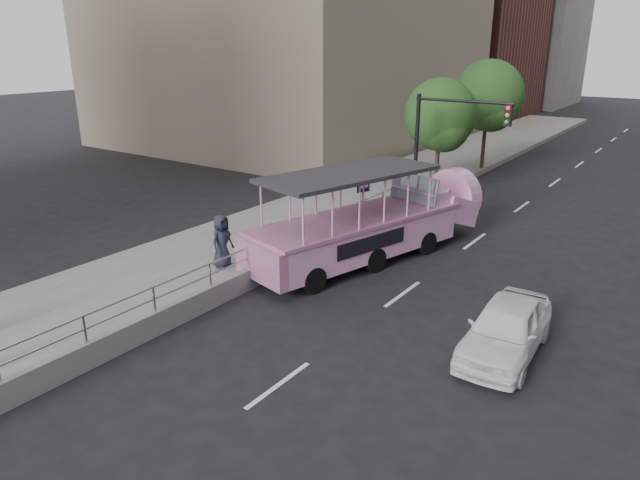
# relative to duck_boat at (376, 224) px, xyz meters

# --- Properties ---
(ground) EXTENTS (160.00, 160.00, 0.00)m
(ground) POSITION_rel_duck_boat_xyz_m (1.36, -6.40, -1.21)
(ground) COLOR black
(sidewalk) EXTENTS (5.50, 80.00, 0.30)m
(sidewalk) POSITION_rel_duck_boat_xyz_m (-4.39, 3.60, -1.06)
(sidewalk) COLOR #9C9D98
(sidewalk) RESTS_ON ground
(kerb_wall) EXTENTS (0.24, 30.00, 0.36)m
(kerb_wall) POSITION_rel_duck_boat_xyz_m (-1.76, -4.40, -0.73)
(kerb_wall) COLOR gray
(kerb_wall) RESTS_ON sidewalk
(guardrail) EXTENTS (0.07, 22.00, 0.71)m
(guardrail) POSITION_rel_duck_boat_xyz_m (-1.76, -4.40, -0.07)
(guardrail) COLOR #B6B7BB
(guardrail) RESTS_ON kerb_wall
(duck_boat) EXTENTS (4.72, 10.10, 3.26)m
(duck_boat) POSITION_rel_duck_boat_xyz_m (0.00, 0.00, 0.00)
(duck_boat) COLOR black
(duck_boat) RESTS_ON ground
(car) EXTENTS (1.81, 4.08, 1.37)m
(car) POSITION_rel_duck_boat_xyz_m (6.03, -4.11, -0.53)
(car) COLOR white
(car) RESTS_ON ground
(pedestrian_far) EXTENTS (0.61, 0.89, 1.77)m
(pedestrian_far) POSITION_rel_duck_boat_xyz_m (-3.18, -4.47, -0.03)
(pedestrian_far) COLOR #262838
(pedestrian_far) RESTS_ON sidewalk
(parking_sign) EXTENTS (0.22, 0.59, 2.75)m
(parking_sign) POSITION_rel_duck_boat_xyz_m (-1.41, 1.42, 0.52)
(parking_sign) COLOR black
(parking_sign) RESTS_ON ground
(traffic_signal) EXTENTS (4.20, 0.32, 5.20)m
(traffic_signal) POSITION_rel_duck_boat_xyz_m (-0.34, 6.09, 2.29)
(traffic_signal) COLOR black
(traffic_signal) RESTS_ON ground
(street_tree_near) EXTENTS (3.52, 3.52, 5.72)m
(street_tree_near) POSITION_rel_duck_boat_xyz_m (-1.94, 9.52, 2.61)
(street_tree_near) COLOR #3E2A1C
(street_tree_near) RESTS_ON ground
(street_tree_far) EXTENTS (3.97, 3.97, 6.45)m
(street_tree_far) POSITION_rel_duck_boat_xyz_m (-1.74, 15.52, 3.10)
(street_tree_far) COLOR #3E2A1C
(street_tree_far) RESTS_ON ground
(midrise_stone_b) EXTENTS (16.00, 14.00, 20.00)m
(midrise_stone_b) POSITION_rel_duck_boat_xyz_m (-14.64, 57.60, 8.79)
(midrise_stone_b) COLOR gray
(midrise_stone_b) RESTS_ON ground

